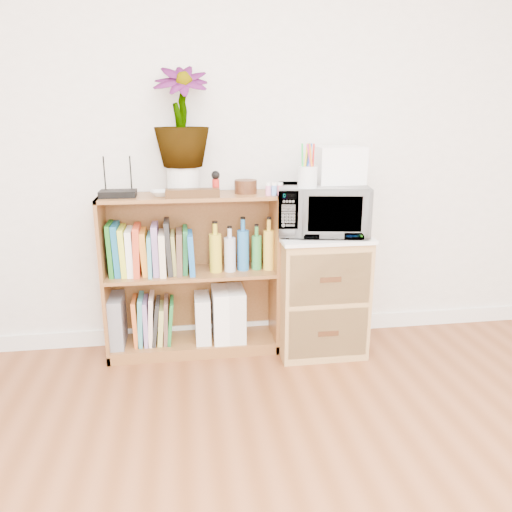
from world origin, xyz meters
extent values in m
cube|color=white|center=(0.00, 2.24, 0.05)|extent=(4.00, 0.02, 0.10)
cube|color=brown|center=(-0.35, 2.10, 0.47)|extent=(1.00, 0.30, 0.95)
cube|color=#9E7542|center=(0.40, 2.02, 0.35)|extent=(0.50, 0.45, 0.70)
imported|color=white|center=(0.40, 2.02, 0.86)|extent=(0.56, 0.43, 0.28)
cylinder|color=silver|center=(0.29, 1.94, 1.06)|extent=(0.11, 0.11, 0.12)
cube|color=white|center=(0.51, 2.09, 1.10)|extent=(0.26, 0.22, 0.21)
cube|color=black|center=(-0.73, 2.08, 0.97)|extent=(0.20, 0.13, 0.04)
imported|color=silver|center=(-0.50, 2.07, 0.97)|extent=(0.13, 0.13, 0.03)
cylinder|color=silver|center=(-0.38, 2.12, 1.03)|extent=(0.18, 0.18, 0.15)
imported|color=#317C33|center=(-0.38, 2.12, 1.37)|extent=(0.30, 0.30, 0.53)
cube|color=#361F0E|center=(-0.33, 2.00, 0.97)|extent=(0.29, 0.07, 0.05)
cylinder|color=red|center=(-0.20, 2.06, 0.99)|extent=(0.04, 0.04, 0.09)
cylinder|color=#32190D|center=(-0.03, 2.11, 0.99)|extent=(0.13, 0.13, 0.07)
cube|color=pink|center=(0.12, 2.01, 0.98)|extent=(0.11, 0.04, 0.06)
cube|color=slate|center=(-0.80, 2.10, 0.22)|extent=(0.09, 0.24, 0.30)
cube|color=silver|center=(-0.30, 2.09, 0.21)|extent=(0.09, 0.22, 0.28)
cube|color=white|center=(-0.19, 2.09, 0.23)|extent=(0.10, 0.25, 0.31)
cube|color=silver|center=(-0.10, 2.09, 0.23)|extent=(0.10, 0.25, 0.31)
cube|color=#1E7020|center=(-0.80, 2.10, 0.65)|extent=(0.03, 0.20, 0.30)
cube|color=#165D89|center=(-0.76, 2.10, 0.65)|extent=(0.04, 0.20, 0.29)
cube|color=#CCDA33|center=(-0.73, 2.10, 0.64)|extent=(0.04, 0.20, 0.28)
cube|color=white|center=(-0.69, 2.10, 0.63)|extent=(0.04, 0.20, 0.26)
cube|color=#C94022|center=(-0.65, 2.10, 0.64)|extent=(0.04, 0.20, 0.29)
cube|color=orange|center=(-0.61, 2.10, 0.63)|extent=(0.05, 0.20, 0.25)
cube|color=teal|center=(-0.58, 2.10, 0.62)|extent=(0.02, 0.20, 0.24)
cube|color=#906CA2|center=(-0.55, 2.10, 0.64)|extent=(0.04, 0.20, 0.29)
cube|color=beige|center=(-0.51, 2.10, 0.62)|extent=(0.03, 0.20, 0.24)
cube|color=black|center=(-0.48, 2.10, 0.65)|extent=(0.04, 0.20, 0.31)
cube|color=#A8A24D|center=(-0.45, 2.10, 0.62)|extent=(0.03, 0.20, 0.23)
cube|color=brown|center=(-0.42, 2.10, 0.62)|extent=(0.04, 0.20, 0.25)
cube|color=#1A6531|center=(-0.38, 2.10, 0.63)|extent=(0.04, 0.20, 0.26)
cube|color=#1D61AF|center=(-0.35, 2.10, 0.62)|extent=(0.04, 0.20, 0.24)
cylinder|color=gold|center=(-0.21, 2.10, 0.64)|extent=(0.07, 0.07, 0.29)
cylinder|color=silver|center=(-0.13, 2.10, 0.63)|extent=(0.07, 0.07, 0.26)
cylinder|color=#2468A8|center=(-0.05, 2.10, 0.65)|extent=(0.07, 0.07, 0.30)
cylinder|color=#31893D|center=(0.03, 2.10, 0.63)|extent=(0.06, 0.06, 0.26)
cylinder|color=yellow|center=(0.10, 2.10, 0.65)|extent=(0.07, 0.07, 0.30)
cylinder|color=silver|center=(0.18, 2.10, 0.65)|extent=(0.06, 0.06, 0.31)
cube|color=#CF6024|center=(-0.69, 2.10, 0.21)|extent=(0.03, 0.19, 0.28)
cube|color=teal|center=(-0.66, 2.10, 0.22)|extent=(0.04, 0.19, 0.29)
cube|color=#8B6DA4|center=(-0.63, 2.10, 0.21)|extent=(0.03, 0.19, 0.27)
cube|color=beige|center=(-0.60, 2.10, 0.22)|extent=(0.04, 0.19, 0.30)
cube|color=black|center=(-0.57, 2.10, 0.20)|extent=(0.05, 0.19, 0.26)
cube|color=#AEAB50|center=(-0.54, 2.10, 0.18)|extent=(0.05, 0.19, 0.23)
cube|color=brown|center=(-0.51, 2.10, 0.20)|extent=(0.04, 0.19, 0.27)
cube|color=#1B672B|center=(-0.49, 2.10, 0.20)|extent=(0.05, 0.19, 0.26)
camera|label=1|loc=(-0.39, -0.70, 1.38)|focal=35.00mm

